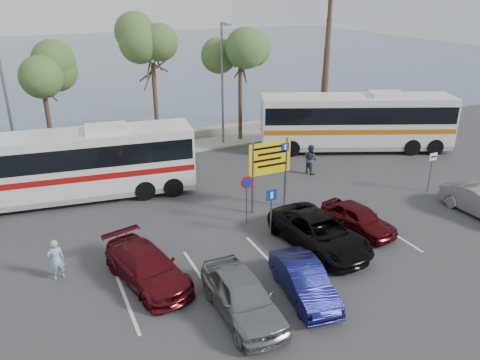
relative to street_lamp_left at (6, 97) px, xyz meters
name	(u,v)px	position (x,y,z in m)	size (l,w,h in m)	color
ground	(283,243)	(10.00, -13.52, -4.60)	(120.00, 120.00, 0.00)	#353538
kerb_strip	(180,148)	(10.00, 0.48, -4.52)	(44.00, 2.40, 0.15)	#98978A
seawall	(171,137)	(10.00, 2.48, -4.30)	(48.00, 0.80, 0.60)	gray
sea	(84,60)	(10.00, 46.48, -4.59)	(140.00, 140.00, 0.00)	#44556E
tree_left	(40,67)	(2.00, 0.48, 1.41)	(3.20, 3.20, 7.20)	#382619
tree_mid	(152,49)	(8.50, 0.48, 2.06)	(3.20, 3.20, 8.00)	#382619
tree_right	(240,52)	(14.50, 0.48, 1.57)	(3.20, 3.20, 7.40)	#382619
street_lamp_left	(6,97)	(0.00, 0.00, 0.00)	(0.45, 1.15, 8.01)	slate
street_lamp_right	(223,79)	(13.00, 0.00, 0.00)	(0.45, 1.15, 8.01)	slate
direction_sign	(270,163)	(11.00, -10.32, -2.17)	(2.20, 0.12, 3.60)	slate
sign_no_stop	(247,192)	(9.40, -11.13, -3.02)	(0.60, 0.08, 2.35)	slate
sign_parking	(271,206)	(9.80, -12.73, -3.13)	(0.50, 0.07, 2.25)	slate
sign_taxi	(431,167)	(19.80, -12.03, -3.18)	(0.50, 0.07, 2.20)	slate
lane_markings	(271,261)	(8.86, -14.52, -4.60)	(12.02, 4.20, 0.01)	silver
coach_bus_left	(73,167)	(2.58, -5.00, -2.85)	(12.33, 4.16, 3.77)	silver
coach_bus_right	(356,124)	(20.58, -4.62, -2.79)	(12.53, 7.43, 3.90)	silver
car_silver_a	(242,296)	(6.40, -17.02, -3.86)	(1.74, 4.32, 1.47)	gray
car_blue	(304,281)	(8.80, -17.02, -3.98)	(1.32, 3.79, 1.25)	#11134F
car_maroon	(147,267)	(4.00, -13.85, -3.95)	(1.83, 4.50, 1.30)	#540E14
car_red	(358,218)	(13.60, -13.93, -3.98)	(1.47, 3.66, 1.25)	#4B0A10
suv_black	(319,232)	(11.20, -14.42, -3.90)	(2.33, 5.06, 1.41)	black
pedestrian_near	(56,260)	(1.00, -12.19, -3.78)	(0.60, 0.39, 1.64)	#8FAFD0
pedestrian_far	(310,159)	(15.53, -7.02, -3.73)	(0.85, 0.66, 1.74)	#2E3546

